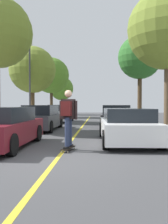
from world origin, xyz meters
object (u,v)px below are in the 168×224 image
object	(u,v)px
street_tree_left_far	(51,76)
skateboard	(68,148)
street_tree_left_near	(32,70)
street_tree_right_nearest	(168,30)
streetlamp	(30,77)
parked_car_left_nearest	(2,127)
parked_car_left_near	(42,118)
street_tree_left_farthest	(62,89)
parked_car_right_nearest	(127,126)
parked_car_right_near	(115,116)
skateboarder	(68,115)
parked_car_left_far	(60,114)
street_tree_right_near	(140,58)

from	to	relation	value
street_tree_left_far	skateboard	size ratio (longest dim) A/B	7.61
street_tree_left_near	street_tree_right_nearest	xyz separation A→B (m)	(8.53, -8.09, 0.65)
streetlamp	parked_car_left_nearest	bearing A→B (deg)	-79.69
parked_car_left_near	streetlamp	bearing A→B (deg)	114.64
parked_car_left_near	street_tree_left_farthest	bearing A→B (deg)	95.58
parked_car_right_nearest	streetlamp	world-z (taller)	streetlamp
parked_car_right_near	skateboarder	xyz separation A→B (m)	(-2.01, -8.60, 0.43)
parked_car_left_far	parked_car_right_nearest	xyz separation A→B (m)	(4.33, -11.09, -0.06)
parked_car_right_near	street_tree_left_far	distance (m)	13.86
street_tree_left_near	street_tree_left_farthest	distance (m)	15.66
parked_car_right_near	street_tree_left_near	bearing A→B (deg)	150.38
parked_car_left_near	skateboard	xyz separation A→B (m)	(2.32, -6.36, -0.60)
parked_car_right_nearest	street_tree_left_near	bearing A→B (deg)	121.88
street_tree_left_near	streetlamp	world-z (taller)	street_tree_left_near
parked_car_left_nearest	street_tree_right_near	world-z (taller)	street_tree_right_near
parked_car_left_far	skateboarder	distance (m)	13.22
street_tree_left_far	street_tree_right_nearest	xyz separation A→B (m)	(8.53, -16.04, 0.20)
street_tree_left_near	street_tree_right_near	world-z (taller)	street_tree_right_near
parked_car_left_near	street_tree_right_near	bearing A→B (deg)	41.20
parked_car_right_nearest	street_tree_left_far	xyz separation A→B (m)	(-6.43, 18.29, 4.08)
skateboard	parked_car_left_far	bearing A→B (deg)	100.14
parked_car_left_nearest	street_tree_left_far	bearing A→B (deg)	96.12
streetlamp	skateboard	world-z (taller)	streetlamp
parked_car_left_far	streetlamp	bearing A→B (deg)	-121.97
parked_car_left_nearest	street_tree_left_far	size ratio (longest dim) A/B	0.65
street_tree_left_near	parked_car_left_far	bearing A→B (deg)	19.63
street_tree_left_farthest	skateboarder	size ratio (longest dim) A/B	2.98
parked_car_left_nearest	skateboard	world-z (taller)	parked_car_left_nearest
parked_car_right_nearest	parked_car_right_near	size ratio (longest dim) A/B	1.10
street_tree_left_far	skateboarder	size ratio (longest dim) A/B	3.69
skateboard	street_tree_right_nearest	bearing A→B (deg)	45.16
street_tree_left_far	parked_car_right_nearest	bearing A→B (deg)	-70.62
streetlamp	street_tree_left_farthest	bearing A→B (deg)	91.14
street_tree_left_farthest	street_tree_right_near	world-z (taller)	street_tree_right_near
street_tree_left_far	street_tree_left_farthest	distance (m)	7.77
parked_car_left_nearest	parked_car_right_nearest	bearing A→B (deg)	17.09
parked_car_right_nearest	skateboarder	bearing A→B (deg)	-136.48
street_tree_left_farthest	skateboard	xyz separation A→B (m)	(4.42, -27.88, -3.68)
parked_car_left_far	street_tree_left_near	world-z (taller)	street_tree_left_near
parked_car_left_near	parked_car_left_far	distance (m)	6.62
parked_car_left_nearest	parked_car_right_near	distance (m)	9.11
parked_car_right_near	street_tree_left_farthest	bearing A→B (deg)	108.42
street_tree_left_farthest	street_tree_right_nearest	xyz separation A→B (m)	(8.53, -23.75, 1.15)
parked_car_left_near	parked_car_left_nearest	bearing A→B (deg)	-90.00
parked_car_right_near	street_tree_left_farthest	size ratio (longest dim) A/B	0.80
parked_car_left_far	street_tree_left_farthest	distance (m)	15.36
parked_car_left_near	street_tree_left_far	distance (m)	14.54
street_tree_left_far	street_tree_left_farthest	size ratio (longest dim) A/B	1.24
street_tree_right_nearest	skateboard	xyz separation A→B (m)	(-4.11, -4.13, -4.82)
street_tree_right_nearest	street_tree_left_farthest	bearing A→B (deg)	109.77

